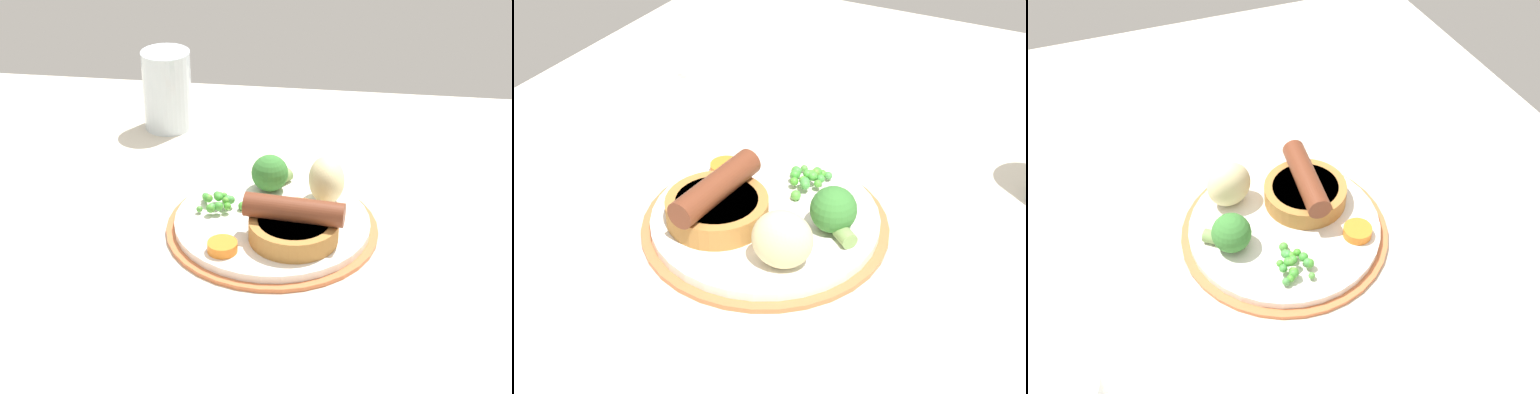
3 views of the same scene
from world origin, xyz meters
The scene contains 7 objects.
dining_table centered at (0.00, 0.00, 1.50)cm, with size 110.00×80.00×3.00cm, color beige.
dinner_plate centered at (3.45, 1.47, 3.57)cm, with size 23.02×23.02×1.40cm.
sausage_pudding centered at (6.06, -2.07, 6.17)cm, with size 10.59×9.39×4.83cm.
pea_pile centered at (-2.67, 2.85, 5.37)cm, with size 5.09×3.90×1.83cm.
broccoli_floret_near centered at (2.52, 7.88, 6.44)cm, with size 4.66×5.09×4.23cm.
potato_chunk_2 centered at (8.96, 6.01, 7.08)cm, with size 5.19×3.93×5.37cm, color beige.
carrot_slice_3 centered at (-0.90, -5.30, 4.95)cm, with size 3.11×3.11×1.10cm, color orange.
Camera 3 is at (-36.25, 16.86, 50.93)cm, focal length 40.00 mm.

